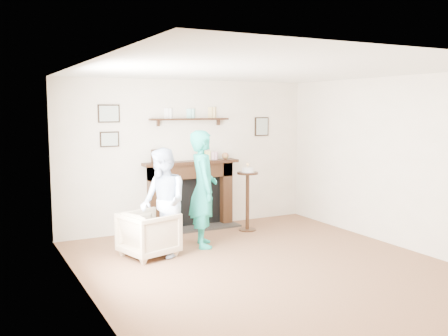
{
  "coord_description": "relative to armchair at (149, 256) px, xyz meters",
  "views": [
    {
      "loc": [
        -3.38,
        -5.25,
        2.04
      ],
      "look_at": [
        -0.15,
        0.9,
        1.2
      ],
      "focal_mm": 40.0,
      "sensor_mm": 36.0,
      "label": 1
    }
  ],
  "objects": [
    {
      "name": "man",
      "position": [
        0.18,
        -0.09,
        0.0
      ],
      "size": [
        0.61,
        0.76,
        1.5
      ],
      "primitive_type": "imported",
      "rotation": [
        0.0,
        0.0,
        -1.51
      ],
      "color": "silver",
      "rests_on": "ground"
    },
    {
      "name": "ground",
      "position": [
        1.18,
        -1.17,
        0.0
      ],
      "size": [
        5.0,
        5.0,
        0.0
      ],
      "primitive_type": "plane",
      "color": "brown",
      "rests_on": "ground"
    },
    {
      "name": "armchair",
      "position": [
        0.0,
        0.0,
        0.0
      ],
      "size": [
        0.84,
        0.83,
        0.62
      ],
      "primitive_type": "imported",
      "rotation": [
        0.0,
        0.0,
        1.84
      ],
      "color": "#C1B58F",
      "rests_on": "ground"
    },
    {
      "name": "pedestal_table",
      "position": [
        1.94,
        0.63,
        0.69
      ],
      "size": [
        0.35,
        0.35,
        1.12
      ],
      "color": "black",
      "rests_on": "ground"
    },
    {
      "name": "room_shell",
      "position": [
        1.18,
        -0.47,
        1.62
      ],
      "size": [
        4.54,
        5.02,
        2.52
      ],
      "color": "beige",
      "rests_on": "ground"
    },
    {
      "name": "woman",
      "position": [
        0.88,
        0.12,
        0.0
      ],
      "size": [
        0.57,
        0.72,
        1.72
      ],
      "primitive_type": "imported",
      "rotation": [
        0.0,
        0.0,
        1.28
      ],
      "color": "#1FB5A3",
      "rests_on": "ground"
    }
  ]
}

